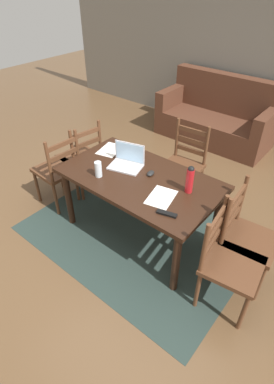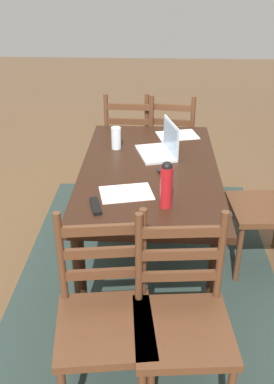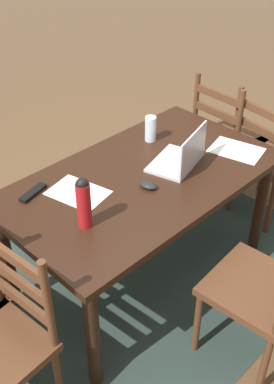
{
  "view_description": "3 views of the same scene",
  "coord_description": "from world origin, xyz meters",
  "px_view_note": "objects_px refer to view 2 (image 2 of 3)",
  "views": [
    {
      "loc": [
        1.52,
        -1.87,
        2.38
      ],
      "look_at": [
        -0.03,
        -0.01,
        0.54
      ],
      "focal_mm": 28.48,
      "sensor_mm": 36.0,
      "label": 1
    },
    {
      "loc": [
        2.53,
        0.03,
        1.94
      ],
      "look_at": [
        -0.13,
        -0.09,
        0.48
      ],
      "focal_mm": 40.78,
      "sensor_mm": 36.0,
      "label": 2
    },
    {
      "loc": [
        1.52,
        1.48,
        2.18
      ],
      "look_at": [
        0.06,
        0.01,
        0.66
      ],
      "focal_mm": 44.33,
      "sensor_mm": 36.0,
      "label": 3
    }
  ],
  "objects_px": {
    "chair_left_far": "(171,144)",
    "drinking_glass": "(116,138)",
    "water_bottle": "(166,184)",
    "chair_right_far": "(182,322)",
    "laptop": "(162,146)",
    "chair_right_near": "(105,319)",
    "computer_mouse": "(165,170)",
    "chair_left_near": "(131,144)",
    "tv_remote": "(96,206)",
    "dining_table": "(149,181)",
    "chair_far_head": "(271,207)"
  },
  "relations": [
    {
      "from": "chair_far_head",
      "to": "tv_remote",
      "type": "relative_size",
      "value": 5.59
    },
    {
      "from": "drinking_glass",
      "to": "water_bottle",
      "type": "bearing_deg",
      "value": 23.01
    },
    {
      "from": "chair_far_head",
      "to": "computer_mouse",
      "type": "relative_size",
      "value": 9.5
    },
    {
      "from": "water_bottle",
      "to": "tv_remote",
      "type": "bearing_deg",
      "value": -85.32
    },
    {
      "from": "water_bottle",
      "to": "chair_left_far",
      "type": "bearing_deg",
      "value": 177.31
    },
    {
      "from": "water_bottle",
      "to": "drinking_glass",
      "type": "distance_m",
      "value": 0.87
    },
    {
      "from": "dining_table",
      "to": "chair_left_far",
      "type": "bearing_deg",
      "value": 170.9
    },
    {
      "from": "computer_mouse",
      "to": "chair_left_near",
      "type": "bearing_deg",
      "value": -179.06
    },
    {
      "from": "computer_mouse",
      "to": "tv_remote",
      "type": "relative_size",
      "value": 0.59
    },
    {
      "from": "dining_table",
      "to": "drinking_glass",
      "type": "height_order",
      "value": "drinking_glass"
    },
    {
      "from": "drinking_glass",
      "to": "tv_remote",
      "type": "distance_m",
      "value": 0.83
    },
    {
      "from": "dining_table",
      "to": "chair_right_near",
      "type": "height_order",
      "value": "chair_right_near"
    },
    {
      "from": "dining_table",
      "to": "drinking_glass",
      "type": "xyz_separation_m",
      "value": [
        -0.31,
        -0.24,
        0.17
      ]
    },
    {
      "from": "chair_right_far",
      "to": "chair_right_near",
      "type": "bearing_deg",
      "value": -89.97
    },
    {
      "from": "water_bottle",
      "to": "computer_mouse",
      "type": "xyz_separation_m",
      "value": [
        -0.43,
        -0.0,
        -0.12
      ]
    },
    {
      "from": "chair_far_head",
      "to": "tv_remote",
      "type": "height_order",
      "value": "chair_far_head"
    },
    {
      "from": "chair_right_far",
      "to": "laptop",
      "type": "distance_m",
      "value": 1.33
    },
    {
      "from": "chair_left_far",
      "to": "water_bottle",
      "type": "relative_size",
      "value": 3.57
    },
    {
      "from": "chair_right_near",
      "to": "drinking_glass",
      "type": "relative_size",
      "value": 6.12
    },
    {
      "from": "chair_right_far",
      "to": "laptop",
      "type": "height_order",
      "value": "laptop"
    },
    {
      "from": "dining_table",
      "to": "chair_right_far",
      "type": "relative_size",
      "value": 1.63
    },
    {
      "from": "dining_table",
      "to": "drinking_glass",
      "type": "relative_size",
      "value": 9.97
    },
    {
      "from": "dining_table",
      "to": "chair_right_near",
      "type": "xyz_separation_m",
      "value": [
        1.06,
        -0.18,
        -0.18
      ]
    },
    {
      "from": "dining_table",
      "to": "water_bottle",
      "type": "distance_m",
      "value": 0.55
    },
    {
      "from": "chair_right_far",
      "to": "laptop",
      "type": "bearing_deg",
      "value": -176.02
    },
    {
      "from": "chair_right_far",
      "to": "chair_right_near",
      "type": "distance_m",
      "value": 0.35
    },
    {
      "from": "chair_left_near",
      "to": "chair_far_head",
      "type": "height_order",
      "value": "same"
    },
    {
      "from": "chair_left_far",
      "to": "chair_right_near",
      "type": "relative_size",
      "value": 1.0
    },
    {
      "from": "chair_right_far",
      "to": "chair_left_far",
      "type": "xyz_separation_m",
      "value": [
        -2.13,
        -0.0,
        0.0
      ]
    },
    {
      "from": "computer_mouse",
      "to": "tv_remote",
      "type": "height_order",
      "value": "computer_mouse"
    },
    {
      "from": "chair_left_far",
      "to": "chair_far_head",
      "type": "height_order",
      "value": "same"
    },
    {
      "from": "dining_table",
      "to": "chair_right_near",
      "type": "distance_m",
      "value": 1.09
    },
    {
      "from": "dining_table",
      "to": "chair_far_head",
      "type": "relative_size",
      "value": 1.63
    },
    {
      "from": "laptop",
      "to": "chair_right_near",
      "type": "bearing_deg",
      "value": -11.58
    },
    {
      "from": "chair_left_far",
      "to": "drinking_glass",
      "type": "relative_size",
      "value": 6.12
    },
    {
      "from": "chair_far_head",
      "to": "computer_mouse",
      "type": "xyz_separation_m",
      "value": [
        0.06,
        -0.72,
        0.29
      ]
    },
    {
      "from": "chair_left_near",
      "to": "water_bottle",
      "type": "bearing_deg",
      "value": 10.1
    },
    {
      "from": "dining_table",
      "to": "chair_left_near",
      "type": "height_order",
      "value": "chair_left_near"
    },
    {
      "from": "water_bottle",
      "to": "chair_far_head",
      "type": "bearing_deg",
      "value": 124.33
    },
    {
      "from": "chair_right_near",
      "to": "water_bottle",
      "type": "relative_size",
      "value": 3.57
    },
    {
      "from": "water_bottle",
      "to": "chair_left_near",
      "type": "bearing_deg",
      "value": -169.9
    },
    {
      "from": "chair_right_near",
      "to": "water_bottle",
      "type": "bearing_deg",
      "value": 154.25
    },
    {
      "from": "drinking_glass",
      "to": "dining_table",
      "type": "bearing_deg",
      "value": 37.74
    },
    {
      "from": "chair_right_far",
      "to": "computer_mouse",
      "type": "relative_size",
      "value": 9.5
    },
    {
      "from": "computer_mouse",
      "to": "tv_remote",
      "type": "xyz_separation_m",
      "value": [
        0.46,
        -0.38,
        -0.01
      ]
    },
    {
      "from": "dining_table",
      "to": "computer_mouse",
      "type": "relative_size",
      "value": 15.48
    },
    {
      "from": "chair_far_head",
      "to": "water_bottle",
      "type": "relative_size",
      "value": 3.57
    },
    {
      "from": "chair_left_far",
      "to": "drinking_glass",
      "type": "bearing_deg",
      "value": -28.58
    },
    {
      "from": "chair_left_far",
      "to": "laptop",
      "type": "relative_size",
      "value": 2.58
    },
    {
      "from": "laptop",
      "to": "computer_mouse",
      "type": "distance_m",
      "value": 0.29
    }
  ]
}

